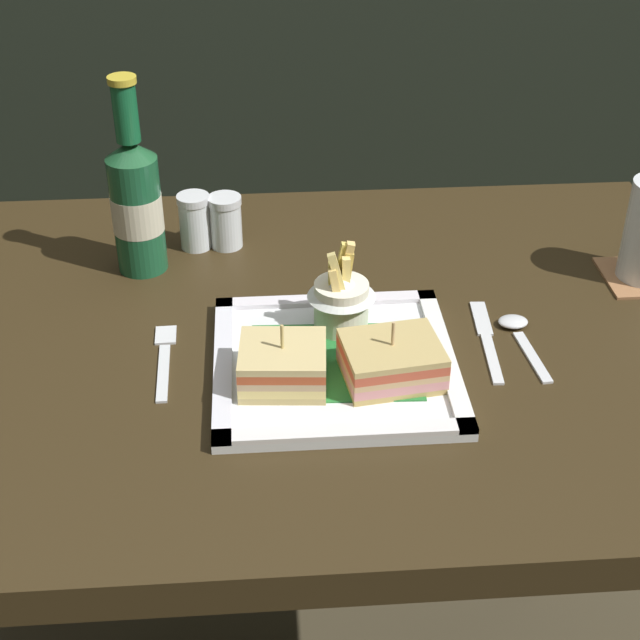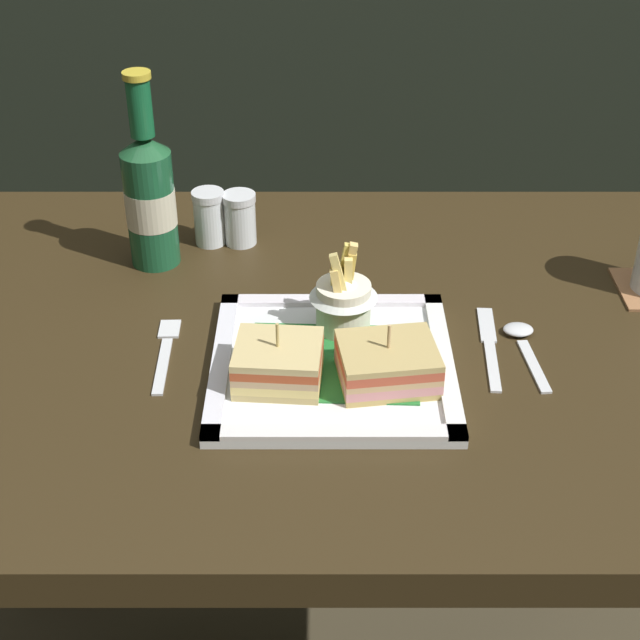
{
  "view_description": "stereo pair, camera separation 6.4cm",
  "coord_description": "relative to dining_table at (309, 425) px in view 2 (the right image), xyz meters",
  "views": [
    {
      "loc": [
        -0.05,
        -0.92,
        1.39
      ],
      "look_at": [
        0.01,
        -0.04,
        0.81
      ],
      "focal_mm": 53.46,
      "sensor_mm": 36.0,
      "label": 1
    },
    {
      "loc": [
        0.01,
        -0.92,
        1.39
      ],
      "look_at": [
        0.01,
        -0.04,
        0.81
      ],
      "focal_mm": 53.46,
      "sensor_mm": 36.0,
      "label": 2
    }
  ],
  "objects": [
    {
      "name": "square_plate",
      "position": [
        0.03,
        -0.08,
        0.15
      ],
      "size": [
        0.26,
        0.26,
        0.02
      ],
      "color": "white",
      "rests_on": "dining_table"
    },
    {
      "name": "sandwich_half_right",
      "position": [
        0.08,
        -0.11,
        0.18
      ],
      "size": [
        0.11,
        0.1,
        0.07
      ],
      "color": "tan",
      "rests_on": "square_plate"
    },
    {
      "name": "pepper_shaker",
      "position": [
        -0.09,
        0.21,
        0.18
      ],
      "size": [
        0.04,
        0.04,
        0.07
      ],
      "color": "silver",
      "rests_on": "dining_table"
    },
    {
      "name": "sandwich_half_left",
      "position": [
        -0.03,
        -0.11,
        0.18
      ],
      "size": [
        0.1,
        0.09,
        0.07
      ],
      "color": "tan",
      "rests_on": "square_plate"
    },
    {
      "name": "salt_shaker",
      "position": [
        -0.14,
        0.21,
        0.18
      ],
      "size": [
        0.04,
        0.04,
        0.08
      ],
      "color": "silver",
      "rests_on": "dining_table"
    },
    {
      "name": "fork",
      "position": [
        -0.16,
        -0.05,
        0.15
      ],
      "size": [
        0.02,
        0.14,
        0.0
      ],
      "color": "silver",
      "rests_on": "dining_table"
    },
    {
      "name": "knife",
      "position": [
        0.21,
        -0.03,
        0.15
      ],
      "size": [
        0.03,
        0.16,
        0.0
      ],
      "color": "silver",
      "rests_on": "dining_table"
    },
    {
      "name": "beer_bottle",
      "position": [
        -0.2,
        0.16,
        0.24
      ],
      "size": [
        0.06,
        0.06,
        0.25
      ],
      "color": "#195231",
      "rests_on": "dining_table"
    },
    {
      "name": "fries_cup",
      "position": [
        0.04,
        -0.01,
        0.2
      ],
      "size": [
        0.08,
        0.08,
        0.11
      ],
      "color": "#EDE7CE",
      "rests_on": "square_plate"
    },
    {
      "name": "dining_table",
      "position": [
        0.0,
        0.0,
        0.0
      ],
      "size": [
        1.03,
        0.74,
        0.77
      ],
      "color": "#302412",
      "rests_on": "ground_plane"
    },
    {
      "name": "spoon",
      "position": [
        0.25,
        -0.02,
        0.15
      ],
      "size": [
        0.04,
        0.13,
        0.01
      ],
      "color": "silver",
      "rests_on": "dining_table"
    }
  ]
}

